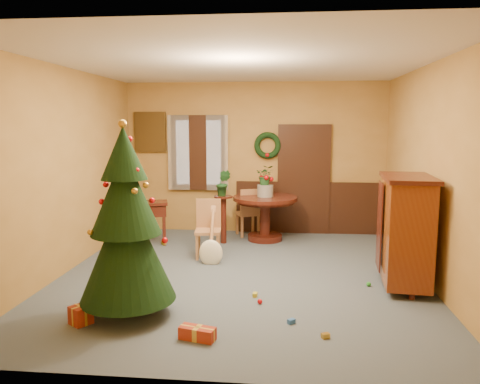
# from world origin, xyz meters

# --- Properties ---
(room_envelope) EXTENTS (5.50, 5.50, 5.50)m
(room_envelope) POSITION_xyz_m (0.21, 2.70, 1.12)
(room_envelope) COLOR #374350
(room_envelope) RESTS_ON ground
(dining_table) EXTENTS (1.17, 1.17, 0.81)m
(dining_table) POSITION_xyz_m (0.24, 2.05, 0.56)
(dining_table) COLOR black
(dining_table) RESTS_ON floor
(urn) EXTENTS (0.29, 0.29, 0.21)m
(urn) POSITION_xyz_m (0.24, 2.05, 0.91)
(urn) COLOR slate
(urn) RESTS_ON dining_table
(centerpiece_plant) EXTENTS (0.32, 0.28, 0.36)m
(centerpiece_plant) POSITION_xyz_m (0.24, 2.05, 1.20)
(centerpiece_plant) COLOR #1E4C23
(centerpiece_plant) RESTS_ON urn
(chair_near) EXTENTS (0.43, 0.43, 0.92)m
(chair_near) POSITION_xyz_m (-0.61, 0.91, 0.49)
(chair_near) COLOR #95633B
(chair_near) RESTS_ON floor
(chair_far) EXTENTS (0.52, 0.52, 0.91)m
(chair_far) POSITION_xyz_m (-0.08, 2.32, 0.49)
(chair_far) COLOR #95633B
(chair_far) RESTS_ON floor
(guitar) EXTENTS (0.39, 0.56, 0.83)m
(guitar) POSITION_xyz_m (-0.51, 0.49, 0.42)
(guitar) COLOR #EFE8C7
(guitar) RESTS_ON floor
(plant_stand) EXTENTS (0.33, 0.33, 0.85)m
(plant_stand) POSITION_xyz_m (-0.48, 1.77, 0.53)
(plant_stand) COLOR black
(plant_stand) RESTS_ON floor
(stand_plant) EXTENTS (0.27, 0.23, 0.46)m
(stand_plant) POSITION_xyz_m (-0.48, 1.77, 1.08)
(stand_plant) COLOR #19471E
(stand_plant) RESTS_ON plant_stand
(christmas_tree) EXTENTS (1.04, 1.04, 2.15)m
(christmas_tree) POSITION_xyz_m (-1.10, -1.50, 1.02)
(christmas_tree) COLOR #382111
(christmas_tree) RESTS_ON floor
(writing_desk) EXTENTS (0.94, 0.65, 0.76)m
(writing_desk) POSITION_xyz_m (-1.88, 1.53, 0.57)
(writing_desk) COLOR black
(writing_desk) RESTS_ON floor
(sideboard) EXTENTS (0.70, 1.18, 1.45)m
(sideboard) POSITION_xyz_m (2.15, -0.25, 0.78)
(sideboard) COLOR #5E1D0A
(sideboard) RESTS_ON floor
(gift_a) EXTENTS (0.33, 0.28, 0.15)m
(gift_a) POSITION_xyz_m (-0.98, -0.94, 0.07)
(gift_a) COLOR brown
(gift_a) RESTS_ON floor
(gift_b) EXTENTS (0.27, 0.27, 0.20)m
(gift_b) POSITION_xyz_m (-1.54, -1.77, 0.10)
(gift_b) COLOR maroon
(gift_b) RESTS_ON floor
(gift_c) EXTENTS (0.30, 0.31, 0.14)m
(gift_c) POSITION_xyz_m (-1.44, -0.88, 0.07)
(gift_c) COLOR brown
(gift_c) RESTS_ON floor
(gift_d) EXTENTS (0.38, 0.23, 0.13)m
(gift_d) POSITION_xyz_m (-0.24, -2.01, 0.06)
(gift_d) COLOR maroon
(gift_d) RESTS_ON floor
(toy_a) EXTENTS (0.09, 0.09, 0.05)m
(toy_a) POSITION_xyz_m (0.69, -1.55, 0.03)
(toy_a) COLOR #2554A1
(toy_a) RESTS_ON floor
(toy_b) EXTENTS (0.06, 0.06, 0.06)m
(toy_b) POSITION_xyz_m (1.71, -0.29, 0.03)
(toy_b) COLOR green
(toy_b) RESTS_ON floor
(toy_c) EXTENTS (0.06, 0.09, 0.05)m
(toy_c) POSITION_xyz_m (0.25, -0.80, 0.03)
(toy_c) COLOR gold
(toy_c) RESTS_ON floor
(toy_d) EXTENTS (0.06, 0.06, 0.06)m
(toy_d) POSITION_xyz_m (0.32, -1.03, 0.03)
(toy_d) COLOR red
(toy_d) RESTS_ON floor
(toy_e) EXTENTS (0.09, 0.08, 0.05)m
(toy_e) POSITION_xyz_m (1.02, -1.86, 0.03)
(toy_e) COLOR gold
(toy_e) RESTS_ON floor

